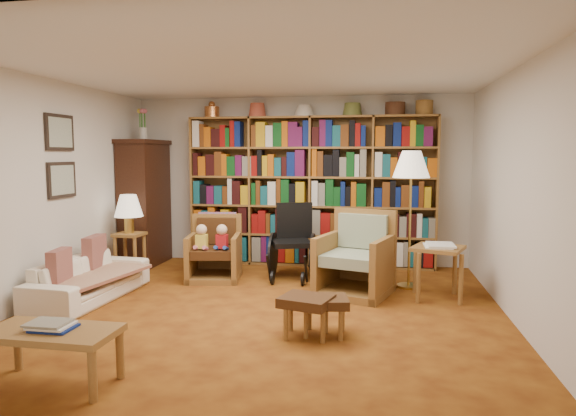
% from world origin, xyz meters
% --- Properties ---
extents(floor, '(5.00, 5.00, 0.00)m').
position_xyz_m(floor, '(0.00, 0.00, 0.00)').
color(floor, '#905416').
rests_on(floor, ground).
extents(ceiling, '(5.00, 5.00, 0.00)m').
position_xyz_m(ceiling, '(0.00, 0.00, 2.50)').
color(ceiling, silver).
rests_on(ceiling, wall_back).
extents(wall_back, '(5.00, 0.00, 5.00)m').
position_xyz_m(wall_back, '(0.00, 2.50, 1.25)').
color(wall_back, silver).
rests_on(wall_back, floor).
extents(wall_front, '(5.00, 0.00, 5.00)m').
position_xyz_m(wall_front, '(0.00, -2.50, 1.25)').
color(wall_front, silver).
rests_on(wall_front, floor).
extents(wall_left, '(0.00, 5.00, 5.00)m').
position_xyz_m(wall_left, '(-2.50, 0.00, 1.25)').
color(wall_left, silver).
rests_on(wall_left, floor).
extents(wall_right, '(0.00, 5.00, 5.00)m').
position_xyz_m(wall_right, '(2.50, 0.00, 1.25)').
color(wall_right, silver).
rests_on(wall_right, floor).
extents(bookshelf, '(3.60, 0.30, 2.42)m').
position_xyz_m(bookshelf, '(0.20, 2.33, 1.17)').
color(bookshelf, '#8E5E2C').
rests_on(bookshelf, floor).
extents(curio_cabinet, '(0.50, 0.95, 2.40)m').
position_xyz_m(curio_cabinet, '(-2.25, 2.00, 0.95)').
color(curio_cabinet, '#341C0E').
rests_on(curio_cabinet, floor).
extents(framed_pictures, '(0.03, 0.52, 0.97)m').
position_xyz_m(framed_pictures, '(-2.48, 0.30, 1.62)').
color(framed_pictures, black).
rests_on(framed_pictures, wall_left).
extents(sofa, '(1.66, 0.72, 0.48)m').
position_xyz_m(sofa, '(-2.05, 0.09, 0.24)').
color(sofa, white).
rests_on(sofa, floor).
extents(sofa_throw, '(0.89, 1.38, 0.04)m').
position_xyz_m(sofa_throw, '(-2.00, 0.09, 0.30)').
color(sofa_throw, beige).
rests_on(sofa_throw, sofa).
extents(cushion_left, '(0.17, 0.42, 0.41)m').
position_xyz_m(cushion_left, '(-2.18, 0.44, 0.45)').
color(cushion_left, maroon).
rests_on(cushion_left, sofa).
extents(cushion_right, '(0.17, 0.39, 0.38)m').
position_xyz_m(cushion_right, '(-2.18, -0.26, 0.45)').
color(cushion_right, maroon).
rests_on(cushion_right, sofa).
extents(side_table_lamp, '(0.38, 0.38, 0.58)m').
position_xyz_m(side_table_lamp, '(-2.15, 1.28, 0.41)').
color(side_table_lamp, '#8E5E2C').
rests_on(side_table_lamp, floor).
extents(table_lamp, '(0.38, 0.38, 0.52)m').
position_xyz_m(table_lamp, '(-2.15, 1.28, 0.94)').
color(table_lamp, gold).
rests_on(table_lamp, side_table_lamp).
extents(armchair_leather, '(0.78, 0.81, 0.86)m').
position_xyz_m(armchair_leather, '(-0.94, 1.32, 0.35)').
color(armchair_leather, '#8E5E2C').
rests_on(armchair_leather, floor).
extents(armchair_sage, '(1.03, 1.03, 0.98)m').
position_xyz_m(armchair_sage, '(0.92, 0.91, 0.37)').
color(armchair_sage, '#8E5E2C').
rests_on(armchair_sage, floor).
extents(wheelchair, '(0.62, 0.80, 1.00)m').
position_xyz_m(wheelchair, '(0.07, 1.49, 0.46)').
color(wheelchair, black).
rests_on(wheelchair, floor).
extents(floor_lamp, '(0.45, 0.45, 1.69)m').
position_xyz_m(floor_lamp, '(1.57, 1.24, 1.46)').
color(floor_lamp, gold).
rests_on(floor_lamp, floor).
extents(side_table_papers, '(0.68, 0.68, 0.64)m').
position_xyz_m(side_table_papers, '(1.86, 0.78, 0.51)').
color(side_table_papers, '#8E5E2C').
rests_on(side_table_papers, floor).
extents(footstool_a, '(0.52, 0.48, 0.37)m').
position_xyz_m(footstool_a, '(0.54, -0.69, 0.30)').
color(footstool_a, '#442512').
rests_on(footstool_a, floor).
extents(footstool_b, '(0.47, 0.42, 0.35)m').
position_xyz_m(footstool_b, '(0.70, -0.62, 0.29)').
color(footstool_b, '#442512').
rests_on(footstool_b, floor).
extents(coffee_table, '(0.94, 0.48, 0.47)m').
position_xyz_m(coffee_table, '(-1.11, -1.97, 0.36)').
color(coffee_table, '#8E5E2C').
rests_on(coffee_table, floor).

